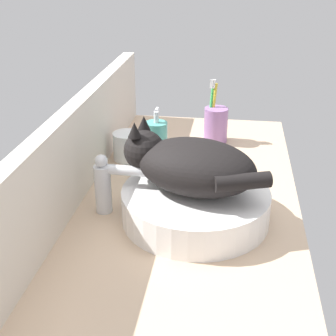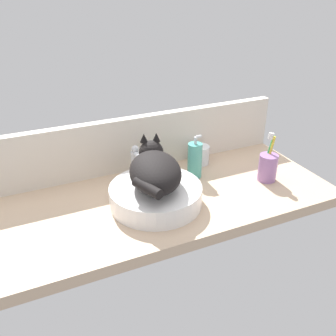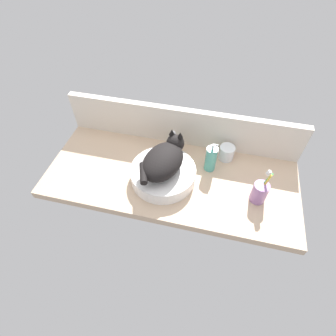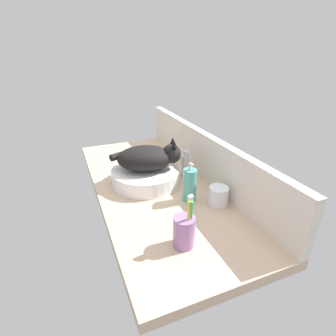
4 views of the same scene
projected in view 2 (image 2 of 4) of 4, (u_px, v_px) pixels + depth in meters
The scene contains 8 objects.
ground_plane at pixel (161, 201), 133.46cm from camera, with size 124.15×53.15×4.00cm, color tan.
backsplash_panel at pixel (135, 143), 147.49cm from camera, with size 124.15×3.60×21.60cm, color silver.
sink_basin at pixel (156, 195), 126.82cm from camera, with size 31.40×31.40×6.89cm, color white.
cat at pixel (154, 169), 123.73cm from camera, with size 22.92×30.85×14.00cm.
faucet at pixel (137, 162), 140.52cm from camera, with size 3.60×11.82×13.60cm.
soap_dispenser at pixel (195, 160), 142.57cm from camera, with size 5.52×5.52×17.08cm.
toothbrush_cup at pixel (268, 167), 140.97cm from camera, with size 7.00×7.00×18.71cm.
water_glass at pixel (200, 156), 154.51cm from camera, with size 7.88×7.88×7.60cm.
Camera 2 is at (-44.31, -103.66, 70.46)cm, focal length 40.00 mm.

